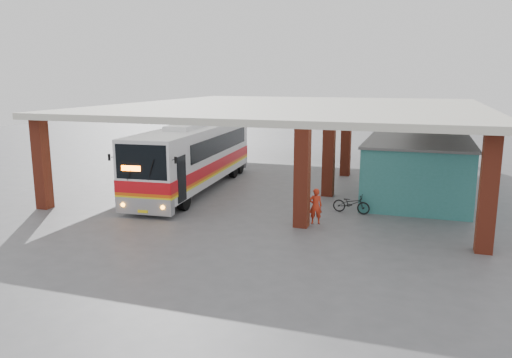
{
  "coord_description": "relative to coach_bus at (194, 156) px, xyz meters",
  "views": [
    {
      "loc": [
        7.71,
        -22.94,
        6.2
      ],
      "look_at": [
        -0.05,
        0.0,
        1.29
      ],
      "focal_mm": 35.0,
      "sensor_mm": 36.0,
      "label": 1
    }
  ],
  "objects": [
    {
      "name": "shop_building",
      "position": [
        11.95,
        1.84,
        -0.31
      ],
      "size": [
        5.2,
        8.2,
        3.11
      ],
      "color": "#2B6B64",
      "rests_on": "ground"
    },
    {
      "name": "canopy_roof",
      "position": [
        4.96,
        4.34,
        2.62
      ],
      "size": [
        21.0,
        23.0,
        0.3
      ],
      "primitive_type": "cube",
      "color": "beige",
      "rests_on": "brick_columns"
    },
    {
      "name": "ground",
      "position": [
        4.46,
        -2.16,
        -1.88
      ],
      "size": [
        90.0,
        90.0,
        0.0
      ],
      "primitive_type": "plane",
      "color": "#515154",
      "rests_on": "ground"
    },
    {
      "name": "pedestrian",
      "position": [
        7.93,
        -4.55,
        -1.09
      ],
      "size": [
        0.66,
        0.53,
        1.56
      ],
      "primitive_type": "imported",
      "rotation": [
        0.0,
        0.0,
        3.45
      ],
      "color": "red",
      "rests_on": "ground"
    },
    {
      "name": "coach_bus",
      "position": [
        0.0,
        0.0,
        0.0
      ],
      "size": [
        3.75,
        13.13,
        3.78
      ],
      "rotation": [
        0.0,
        0.0,
        0.08
      ],
      "color": "silver",
      "rests_on": "ground"
    },
    {
      "name": "red_chair",
      "position": [
        9.54,
        6.79,
        -1.53
      ],
      "size": [
        0.48,
        0.48,
        0.76
      ],
      "rotation": [
        0.0,
        0.0,
        0.24
      ],
      "color": "red",
      "rests_on": "ground"
    },
    {
      "name": "motorcycle",
      "position": [
        9.16,
        -2.32,
        -1.42
      ],
      "size": [
        1.8,
        0.8,
        0.92
      ],
      "primitive_type": "imported",
      "rotation": [
        0.0,
        0.0,
        1.46
      ],
      "color": "black",
      "rests_on": "ground"
    },
    {
      "name": "brick_columns",
      "position": [
        5.89,
        2.84,
        0.3
      ],
      "size": [
        20.1,
        21.6,
        4.35
      ],
      "color": "maroon",
      "rests_on": "ground"
    }
  ]
}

